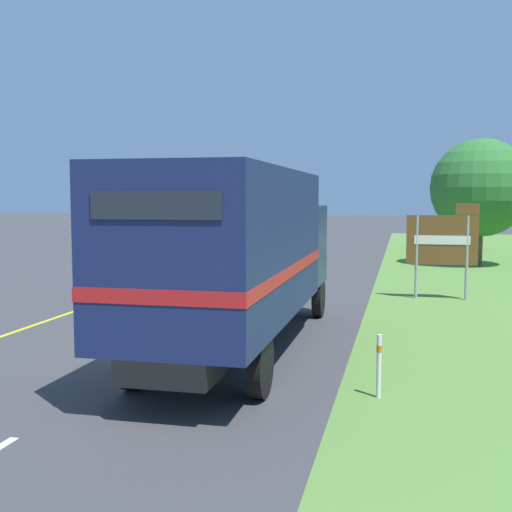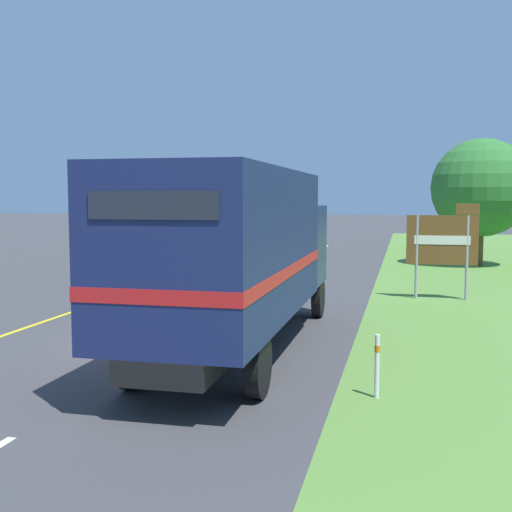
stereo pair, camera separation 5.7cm
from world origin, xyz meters
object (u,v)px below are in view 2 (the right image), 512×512
lead_car_white (240,247)px  delineator_post (377,364)px  horse_trailer_truck (238,251)px  roadside_tree_far (471,190)px  highway_sign (443,241)px  roadside_tree_mid (481,188)px

lead_car_white → delineator_post: size_ratio=4.26×
horse_trailer_truck → roadside_tree_far: size_ratio=1.68×
highway_sign → delineator_post: size_ratio=2.94×
roadside_tree_far → lead_car_white: bearing=-129.4°
horse_trailer_truck → highway_sign: bearing=61.4°
highway_sign → roadside_tree_far: roadside_tree_far is taller
lead_car_white → roadside_tree_far: roadside_tree_far is taller
highway_sign → roadside_tree_far: size_ratio=0.53×
roadside_tree_mid → roadside_tree_far: bearing=87.5°
roadside_tree_mid → delineator_post: bearing=-100.0°
horse_trailer_truck → roadside_tree_far: 27.16m
horse_trailer_truck → roadside_tree_mid: bearing=70.6°
horse_trailer_truck → roadside_tree_mid: 18.86m
roadside_tree_mid → delineator_post: roadside_tree_mid is taller
horse_trailer_truck → delineator_post: (2.70, -2.25, -1.44)m
roadside_tree_mid → roadside_tree_far: 8.58m
horse_trailer_truck → delineator_post: bearing=-39.7°
lead_car_white → horse_trailer_truck: bearing=-75.5°
horse_trailer_truck → highway_sign: horse_trailer_truck is taller
highway_sign → lead_car_white: bearing=140.9°
lead_car_white → highway_sign: bearing=-39.1°
lead_car_white → delineator_post: 17.33m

